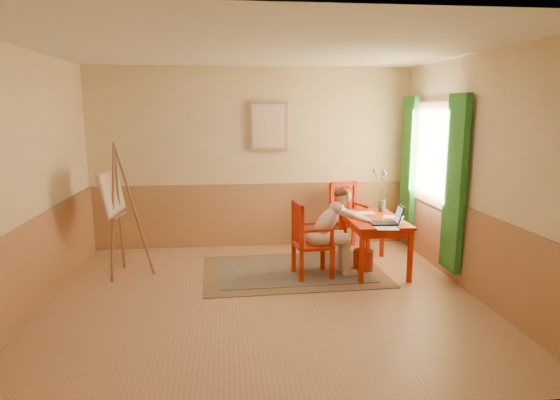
{
  "coord_description": "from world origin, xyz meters",
  "views": [
    {
      "loc": [
        -0.4,
        -5.32,
        2.16
      ],
      "look_at": [
        0.25,
        0.55,
        1.05
      ],
      "focal_mm": 31.05,
      "sensor_mm": 36.0,
      "label": 1
    }
  ],
  "objects": [
    {
      "name": "room",
      "position": [
        0.0,
        0.0,
        1.4
      ],
      "size": [
        5.04,
        4.54,
        2.84
      ],
      "color": "tan",
      "rests_on": "ground"
    },
    {
      "name": "wainscot",
      "position": [
        0.0,
        0.8,
        0.5
      ],
      "size": [
        5.0,
        4.5,
        1.0
      ],
      "color": "#B27B51",
      "rests_on": "room"
    },
    {
      "name": "window",
      "position": [
        2.42,
        1.1,
        1.35
      ],
      "size": [
        0.12,
        2.01,
        2.2
      ],
      "color": "white",
      "rests_on": "room"
    },
    {
      "name": "wall_portrait",
      "position": [
        0.25,
        2.2,
        1.9
      ],
      "size": [
        0.6,
        0.05,
        0.76
      ],
      "color": "#A87F5D",
      "rests_on": "room"
    },
    {
      "name": "rug",
      "position": [
        0.46,
        0.86,
        0.01
      ],
      "size": [
        2.45,
        1.68,
        0.02
      ],
      "color": "#8C7251",
      "rests_on": "room"
    },
    {
      "name": "table",
      "position": [
        1.56,
        0.86,
        0.63
      ],
      "size": [
        0.72,
        1.2,
        0.72
      ],
      "color": "red",
      "rests_on": "room"
    },
    {
      "name": "chair_left",
      "position": [
        0.64,
        0.65,
        0.5
      ],
      "size": [
        0.51,
        0.49,
        1.0
      ],
      "color": "red",
      "rests_on": "room"
    },
    {
      "name": "chair_back",
      "position": [
        1.45,
        1.83,
        0.52
      ],
      "size": [
        0.57,
        0.59,
        1.05
      ],
      "color": "red",
      "rests_on": "room"
    },
    {
      "name": "figure",
      "position": [
        0.94,
        0.68,
        0.65
      ],
      "size": [
        0.89,
        0.42,
        1.17
      ],
      "color": "beige",
      "rests_on": "room"
    },
    {
      "name": "laptop",
      "position": [
        1.64,
        0.5,
        0.77
      ],
      "size": [
        0.41,
        0.27,
        0.24
      ],
      "color": "#1E2338",
      "rests_on": "table"
    },
    {
      "name": "papers",
      "position": [
        1.65,
        0.72,
        0.72
      ],
      "size": [
        0.6,
        1.11,
        0.0
      ],
      "color": "white",
      "rests_on": "table"
    },
    {
      "name": "vase",
      "position": [
        1.79,
        1.28,
        1.0
      ],
      "size": [
        0.22,
        0.32,
        0.62
      ],
      "color": "#3F724C",
      "rests_on": "table"
    },
    {
      "name": "wastebasket",
      "position": [
        1.41,
        0.8,
        0.14
      ],
      "size": [
        0.28,
        0.28,
        0.29
      ],
      "primitive_type": "cylinder",
      "rotation": [
        0.0,
        0.0,
        0.05
      ],
      "color": "#A02C16",
      "rests_on": "room"
    },
    {
      "name": "easel",
      "position": [
        -1.85,
        1.02,
        1.04
      ],
      "size": [
        0.61,
        0.78,
        1.75
      ],
      "color": "#8F6044",
      "rests_on": "room"
    }
  ]
}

